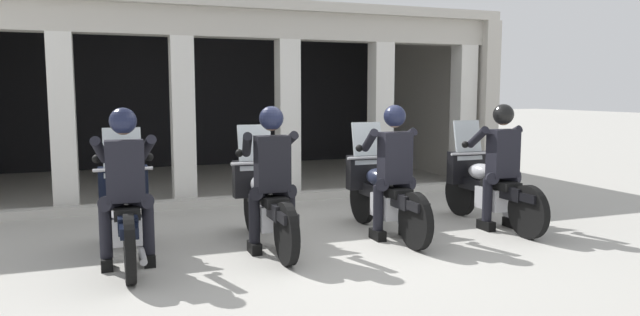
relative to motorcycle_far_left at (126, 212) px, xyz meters
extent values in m
plane|color=#A8A59E|center=(2.25, 2.78, -0.50)|extent=(80.00, 80.00, 0.00)
cube|color=black|center=(1.84, 7.71, 1.01)|extent=(9.61, 0.24, 3.03)
cube|color=#BCB7AD|center=(1.84, 3.05, 2.31)|extent=(9.61, 0.36, 0.44)
cube|color=#BCB7AD|center=(1.84, 5.31, 2.61)|extent=(9.61, 5.21, 0.16)
cube|color=#BCB7AD|center=(6.54, 5.31, 1.01)|extent=(0.30, 5.21, 3.03)
cube|color=silver|center=(-0.74, 3.05, 0.79)|extent=(0.35, 0.36, 2.59)
cube|color=silver|center=(0.98, 3.05, 0.79)|extent=(0.35, 0.36, 2.59)
cube|color=silver|center=(2.70, 3.05, 0.79)|extent=(0.35, 0.36, 2.59)
cube|color=silver|center=(4.42, 3.05, 0.79)|extent=(0.35, 0.36, 2.59)
cube|color=silver|center=(6.14, 3.05, 0.79)|extent=(0.35, 0.36, 2.59)
cube|color=#B7B5AD|center=(1.84, 2.55, -0.44)|extent=(9.21, 0.24, 0.12)
cylinder|color=black|center=(0.00, 0.58, -0.18)|extent=(0.09, 0.64, 0.64)
cylinder|color=black|center=(0.00, -0.82, -0.18)|extent=(0.09, 0.64, 0.64)
cube|color=black|center=(0.00, 0.58, 0.03)|extent=(0.14, 0.44, 0.08)
cube|color=silver|center=(0.00, -0.17, -0.13)|extent=(0.28, 0.44, 0.28)
cube|color=black|center=(0.00, -0.12, 0.00)|extent=(0.18, 1.24, 0.16)
ellipsoid|color=black|center=(0.00, 0.10, 0.18)|extent=(0.26, 0.48, 0.22)
cube|color=black|center=(0.00, -0.30, 0.07)|extent=(0.24, 0.52, 0.10)
cube|color=black|center=(0.00, -0.76, 0.00)|extent=(0.16, 0.48, 0.10)
cylinder|color=silver|center=(0.00, 0.52, 0.06)|extent=(0.05, 0.24, 0.53)
cube|color=black|center=(0.00, 0.46, 0.20)|extent=(0.52, 0.16, 0.44)
sphere|color=silver|center=(0.00, 0.56, 0.22)|extent=(0.18, 0.18, 0.18)
cube|color=silver|center=(0.00, 0.44, 0.57)|extent=(0.40, 0.14, 0.54)
cylinder|color=silver|center=(0.00, 0.36, 0.40)|extent=(0.62, 0.04, 0.04)
cylinder|color=silver|center=(0.12, -0.52, -0.32)|extent=(0.07, 0.55, 0.07)
cube|color=black|center=(0.00, -0.32, 0.47)|extent=(0.36, 0.22, 0.60)
cube|color=black|center=(0.00, -0.20, 0.49)|extent=(0.05, 0.02, 0.32)
sphere|color=#936B51|center=(0.00, -0.30, 0.92)|extent=(0.21, 0.21, 0.21)
sphere|color=#191E38|center=(0.00, -0.30, 0.95)|extent=(0.26, 0.26, 0.26)
cylinder|color=black|center=(0.14, -0.30, 0.16)|extent=(0.26, 0.29, 0.17)
cylinder|color=black|center=(0.20, -0.30, -0.12)|extent=(0.12, 0.12, 0.53)
cube|color=black|center=(0.20, -0.29, -0.44)|extent=(0.11, 0.26, 0.12)
cylinder|color=black|center=(-0.14, -0.30, 0.16)|extent=(0.26, 0.29, 0.17)
cylinder|color=black|center=(-0.20, -0.30, -0.12)|extent=(0.12, 0.12, 0.53)
cube|color=black|center=(-0.20, -0.29, -0.44)|extent=(0.11, 0.26, 0.12)
cylinder|color=black|center=(0.22, -0.09, 0.66)|extent=(0.19, 0.48, 0.31)
sphere|color=black|center=(0.26, 0.12, 0.55)|extent=(0.09, 0.09, 0.09)
cylinder|color=black|center=(-0.22, -0.09, 0.66)|extent=(0.19, 0.48, 0.31)
sphere|color=black|center=(-0.26, 0.12, 0.55)|extent=(0.09, 0.09, 0.09)
cylinder|color=black|center=(1.50, 0.63, -0.18)|extent=(0.09, 0.64, 0.64)
cylinder|color=black|center=(1.50, -0.77, -0.18)|extent=(0.09, 0.64, 0.64)
cube|color=black|center=(1.50, 0.63, 0.03)|extent=(0.14, 0.44, 0.08)
cube|color=silver|center=(1.50, -0.12, -0.13)|extent=(0.28, 0.44, 0.28)
cube|color=black|center=(1.50, -0.07, 0.00)|extent=(0.18, 1.24, 0.16)
ellipsoid|color=#B2B2B7|center=(1.50, 0.15, 0.18)|extent=(0.26, 0.48, 0.22)
cube|color=black|center=(1.50, -0.25, 0.07)|extent=(0.24, 0.52, 0.10)
cube|color=black|center=(1.50, -0.71, 0.00)|extent=(0.16, 0.48, 0.10)
cylinder|color=silver|center=(1.50, 0.57, 0.06)|extent=(0.05, 0.24, 0.53)
cube|color=black|center=(1.50, 0.51, 0.20)|extent=(0.52, 0.16, 0.44)
sphere|color=silver|center=(1.50, 0.61, 0.22)|extent=(0.18, 0.18, 0.18)
cube|color=silver|center=(1.50, 0.49, 0.57)|extent=(0.40, 0.14, 0.54)
cylinder|color=silver|center=(1.50, 0.41, 0.40)|extent=(0.62, 0.04, 0.04)
cylinder|color=silver|center=(1.62, -0.47, -0.32)|extent=(0.07, 0.55, 0.07)
cube|color=black|center=(1.50, -0.27, 0.47)|extent=(0.36, 0.22, 0.60)
cube|color=#591414|center=(1.50, -0.15, 0.49)|extent=(0.05, 0.02, 0.32)
sphere|color=#936B51|center=(1.50, -0.25, 0.92)|extent=(0.21, 0.21, 0.21)
sphere|color=#191E38|center=(1.50, -0.25, 0.95)|extent=(0.26, 0.26, 0.26)
cylinder|color=black|center=(1.64, -0.25, 0.16)|extent=(0.26, 0.29, 0.17)
cylinder|color=black|center=(1.70, -0.25, -0.12)|extent=(0.12, 0.12, 0.53)
cube|color=black|center=(1.70, -0.24, -0.44)|extent=(0.11, 0.26, 0.12)
cylinder|color=black|center=(1.36, -0.25, 0.16)|extent=(0.26, 0.29, 0.17)
cylinder|color=black|center=(1.30, -0.25, -0.12)|extent=(0.12, 0.12, 0.53)
cube|color=black|center=(1.30, -0.24, -0.44)|extent=(0.11, 0.26, 0.12)
cylinder|color=black|center=(1.72, -0.04, 0.66)|extent=(0.19, 0.48, 0.31)
sphere|color=black|center=(1.76, 0.17, 0.55)|extent=(0.09, 0.09, 0.09)
cylinder|color=black|center=(1.28, -0.04, 0.66)|extent=(0.19, 0.48, 0.31)
sphere|color=black|center=(1.24, 0.17, 0.55)|extent=(0.09, 0.09, 0.09)
cylinder|color=black|center=(3.00, 0.68, -0.18)|extent=(0.09, 0.64, 0.64)
cylinder|color=black|center=(3.00, -0.72, -0.18)|extent=(0.09, 0.64, 0.64)
cube|color=black|center=(3.00, 0.68, 0.03)|extent=(0.14, 0.44, 0.08)
cube|color=silver|center=(3.00, -0.07, -0.13)|extent=(0.28, 0.44, 0.28)
cube|color=black|center=(3.00, -0.02, 0.00)|extent=(0.18, 1.24, 0.16)
ellipsoid|color=#1E2338|center=(3.00, 0.20, 0.18)|extent=(0.26, 0.48, 0.22)
cube|color=black|center=(3.00, -0.20, 0.07)|extent=(0.24, 0.52, 0.10)
cube|color=black|center=(3.00, -0.66, 0.00)|extent=(0.16, 0.48, 0.10)
cylinder|color=silver|center=(3.00, 0.62, 0.06)|extent=(0.05, 0.24, 0.53)
cube|color=black|center=(3.00, 0.56, 0.20)|extent=(0.52, 0.16, 0.44)
sphere|color=silver|center=(3.00, 0.66, 0.22)|extent=(0.18, 0.18, 0.18)
cube|color=silver|center=(3.00, 0.54, 0.57)|extent=(0.40, 0.14, 0.54)
cylinder|color=silver|center=(3.00, 0.46, 0.40)|extent=(0.62, 0.04, 0.04)
cylinder|color=silver|center=(3.12, -0.42, -0.32)|extent=(0.07, 0.55, 0.07)
cube|color=black|center=(3.00, -0.22, 0.47)|extent=(0.36, 0.22, 0.60)
cube|color=black|center=(3.00, -0.10, 0.49)|extent=(0.05, 0.02, 0.32)
sphere|color=tan|center=(3.00, -0.20, 0.92)|extent=(0.21, 0.21, 0.21)
sphere|color=#191E38|center=(3.00, -0.20, 0.95)|extent=(0.26, 0.26, 0.26)
cylinder|color=black|center=(3.14, -0.20, 0.16)|extent=(0.26, 0.29, 0.17)
cylinder|color=black|center=(3.20, -0.20, -0.12)|extent=(0.12, 0.12, 0.53)
cube|color=black|center=(3.20, -0.19, -0.44)|extent=(0.11, 0.26, 0.12)
cylinder|color=black|center=(2.86, -0.20, 0.16)|extent=(0.26, 0.29, 0.17)
cylinder|color=black|center=(2.80, -0.20, -0.12)|extent=(0.12, 0.12, 0.53)
cube|color=black|center=(2.80, -0.19, -0.44)|extent=(0.11, 0.26, 0.12)
cylinder|color=black|center=(3.22, 0.01, 0.66)|extent=(0.19, 0.48, 0.31)
sphere|color=black|center=(3.26, 0.22, 0.55)|extent=(0.09, 0.09, 0.09)
cylinder|color=black|center=(2.78, 0.01, 0.66)|extent=(0.19, 0.48, 0.31)
sphere|color=black|center=(2.74, 0.22, 0.55)|extent=(0.09, 0.09, 0.09)
cylinder|color=black|center=(4.50, 0.65, -0.18)|extent=(0.09, 0.64, 0.64)
cylinder|color=black|center=(4.50, -0.75, -0.18)|extent=(0.09, 0.64, 0.64)
cube|color=black|center=(4.50, 0.65, 0.03)|extent=(0.14, 0.44, 0.08)
cube|color=silver|center=(4.50, -0.10, -0.13)|extent=(0.28, 0.44, 0.28)
cube|color=black|center=(4.50, -0.05, 0.00)|extent=(0.18, 1.24, 0.16)
ellipsoid|color=#B2B2B7|center=(4.50, 0.17, 0.18)|extent=(0.26, 0.48, 0.22)
cube|color=black|center=(4.50, -0.23, 0.07)|extent=(0.24, 0.52, 0.10)
cube|color=black|center=(4.50, -0.69, 0.00)|extent=(0.16, 0.48, 0.10)
cylinder|color=silver|center=(4.50, 0.59, 0.06)|extent=(0.05, 0.24, 0.53)
cube|color=black|center=(4.50, 0.53, 0.20)|extent=(0.52, 0.16, 0.44)
sphere|color=silver|center=(4.50, 0.63, 0.22)|extent=(0.18, 0.18, 0.18)
cube|color=silver|center=(4.50, 0.51, 0.57)|extent=(0.40, 0.14, 0.54)
cylinder|color=silver|center=(4.50, 0.43, 0.40)|extent=(0.62, 0.04, 0.04)
cylinder|color=silver|center=(4.62, -0.45, -0.32)|extent=(0.07, 0.55, 0.07)
cube|color=black|center=(4.50, -0.25, 0.47)|extent=(0.36, 0.22, 0.60)
cube|color=#591414|center=(4.50, -0.13, 0.49)|extent=(0.05, 0.02, 0.32)
sphere|color=tan|center=(4.50, -0.23, 0.92)|extent=(0.21, 0.21, 0.21)
sphere|color=black|center=(4.50, -0.23, 0.95)|extent=(0.26, 0.26, 0.26)
cylinder|color=black|center=(4.64, -0.23, 0.16)|extent=(0.26, 0.29, 0.17)
cylinder|color=black|center=(4.70, -0.23, -0.12)|extent=(0.12, 0.12, 0.53)
cube|color=black|center=(4.70, -0.22, -0.44)|extent=(0.11, 0.26, 0.12)
cylinder|color=black|center=(4.36, -0.23, 0.16)|extent=(0.26, 0.29, 0.17)
cylinder|color=black|center=(4.30, -0.23, -0.12)|extent=(0.12, 0.12, 0.53)
cube|color=black|center=(4.30, -0.22, -0.44)|extent=(0.11, 0.26, 0.12)
cylinder|color=black|center=(4.72, -0.02, 0.66)|extent=(0.19, 0.48, 0.31)
sphere|color=black|center=(4.76, 0.19, 0.55)|extent=(0.09, 0.09, 0.09)
cylinder|color=black|center=(4.28, -0.02, 0.66)|extent=(0.19, 0.48, 0.31)
sphere|color=black|center=(4.24, 0.19, 0.55)|extent=(0.09, 0.09, 0.09)
camera|label=1|loc=(-0.16, -6.19, 1.23)|focal=32.41mm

